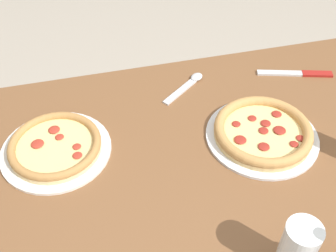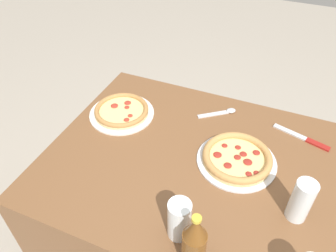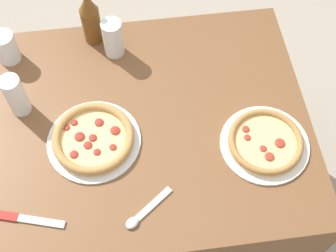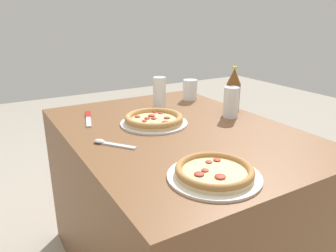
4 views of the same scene
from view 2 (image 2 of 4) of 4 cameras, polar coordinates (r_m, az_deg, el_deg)
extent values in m
cube|color=brown|center=(1.55, 5.31, -16.01)|extent=(1.20, 0.88, 0.76)
cylinder|color=silver|center=(1.46, -8.03, 2.16)|extent=(0.28, 0.28, 0.01)
cylinder|color=#E5C689|center=(1.46, -8.07, 2.46)|extent=(0.23, 0.23, 0.01)
cylinder|color=#EACC7F|center=(1.45, -8.09, 2.69)|extent=(0.21, 0.21, 0.00)
torus|color=#AD7A42|center=(1.45, -8.11, 2.84)|extent=(0.24, 0.24, 0.02)
ellipsoid|color=#A83323|center=(1.49, -7.04, 4.04)|extent=(0.03, 0.03, 0.01)
ellipsoid|color=#A83323|center=(1.39, -7.23, 1.10)|extent=(0.02, 0.02, 0.01)
ellipsoid|color=#A83323|center=(1.46, -7.18, 3.25)|extent=(0.02, 0.02, 0.01)
ellipsoid|color=#A83323|center=(1.48, -9.32, 3.51)|extent=(0.03, 0.03, 0.01)
ellipsoid|color=#A83323|center=(1.41, -6.60, 1.82)|extent=(0.02, 0.02, 0.00)
cylinder|color=silver|center=(1.27, 11.82, -5.98)|extent=(0.30, 0.30, 0.01)
cylinder|color=#DBB775|center=(1.26, 11.88, -5.67)|extent=(0.26, 0.26, 0.01)
cylinder|color=#EACC7F|center=(1.26, 11.92, -5.44)|extent=(0.23, 0.23, 0.00)
torus|color=tan|center=(1.25, 11.97, -5.23)|extent=(0.26, 0.26, 0.03)
ellipsoid|color=maroon|center=(1.22, 10.41, -6.66)|extent=(0.03, 0.03, 0.01)
ellipsoid|color=maroon|center=(1.24, 13.74, -6.11)|extent=(0.03, 0.03, 0.01)
ellipsoid|color=maroon|center=(1.25, 12.00, -5.34)|extent=(0.03, 0.03, 0.01)
ellipsoid|color=maroon|center=(1.25, 8.62, -4.97)|extent=(0.03, 0.03, 0.01)
ellipsoid|color=maroon|center=(1.29, 9.83, -3.37)|extent=(0.02, 0.02, 0.01)
ellipsoid|color=maroon|center=(1.22, 15.19, -7.91)|extent=(0.02, 0.02, 0.00)
ellipsoid|color=maroon|center=(1.29, 15.15, -4.49)|extent=(0.03, 0.03, 0.01)
ellipsoid|color=maroon|center=(1.27, 12.99, -4.78)|extent=(0.03, 0.03, 0.01)
ellipsoid|color=maroon|center=(1.29, 12.09, -3.65)|extent=(0.02, 0.02, 0.01)
ellipsoid|color=maroon|center=(1.21, 13.88, -8.10)|extent=(0.02, 0.02, 0.01)
cylinder|color=white|center=(1.11, 22.18, -11.96)|extent=(0.07, 0.07, 0.16)
cylinder|color=silver|center=(1.13, 21.99, -12.41)|extent=(0.05, 0.05, 0.12)
cylinder|color=white|center=(1.01, 1.98, -15.97)|extent=(0.07, 0.07, 0.14)
cylinder|color=maroon|center=(1.03, 1.94, -16.90)|extent=(0.06, 0.06, 0.08)
cylinder|color=brown|center=(0.96, 4.47, -20.62)|extent=(0.07, 0.07, 0.14)
cone|color=brown|center=(0.87, 4.86, -17.28)|extent=(0.06, 0.06, 0.07)
cylinder|color=gold|center=(0.83, 5.02, -15.81)|extent=(0.03, 0.03, 0.01)
cube|color=maroon|center=(1.43, 24.64, -2.96)|extent=(0.10, 0.05, 0.01)
cube|color=silver|center=(1.45, 20.45, -1.00)|extent=(0.14, 0.06, 0.01)
cube|color=silver|center=(1.46, 7.87, 2.04)|extent=(0.13, 0.10, 0.01)
ellipsoid|color=silver|center=(1.49, 10.91, 2.66)|extent=(0.05, 0.05, 0.01)
camera|label=1|loc=(0.56, -50.18, 16.19)|focal=45.00mm
camera|label=3|loc=(1.68, 24.18, 52.81)|focal=50.00mm
camera|label=4|loc=(2.06, -19.65, 26.58)|focal=35.00mm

